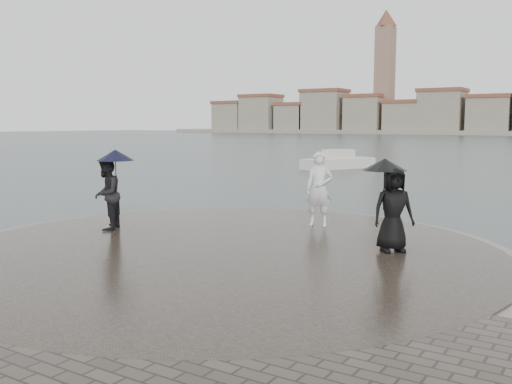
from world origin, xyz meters
The scene contains 6 objects.
ground centered at (0.00, 0.00, 0.00)m, with size 400.00×400.00×0.00m, color #2B3835.
kerb_ring centered at (0.00, 3.50, 0.16)m, with size 12.50×12.50×0.32m, color gray.
quay_tip centered at (0.00, 3.50, 0.18)m, with size 11.90×11.90×0.36m, color #2D261E.
statue centered at (0.52, 7.05, 1.34)m, with size 0.71×0.47×1.95m, color white.
visitor_left centered at (-3.69, 3.64, 1.45)m, with size 1.24×1.13×2.04m.
visitor_right centered at (3.14, 5.18, 1.45)m, with size 1.23×1.07×1.95m.
Camera 1 is at (7.17, -6.32, 3.03)m, focal length 40.00 mm.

